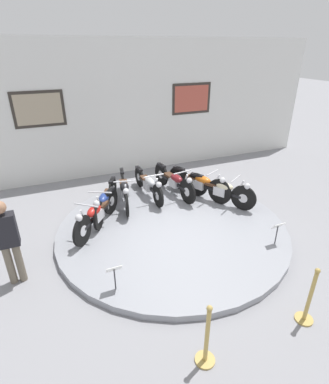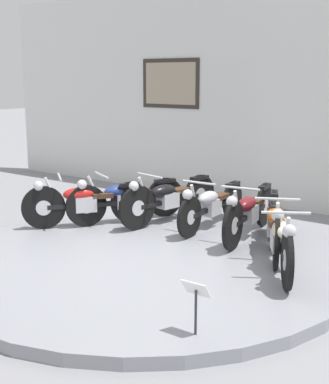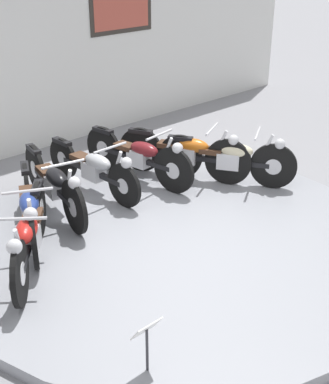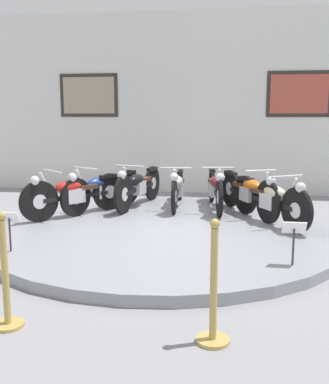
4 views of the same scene
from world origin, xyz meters
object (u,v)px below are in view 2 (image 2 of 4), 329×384
(motorcycle_red, at_px, (86,201))
(motorcycle_cream, at_px, (280,237))
(motorcycle_maroon, at_px, (249,211))
(motorcycle_silver, at_px, (211,204))
(info_placard_front_centre, at_px, (196,296))
(motorcycle_orange, at_px, (275,222))
(motorcycle_black, at_px, (168,197))
(motorcycle_blue, at_px, (125,198))

(motorcycle_red, relative_size, motorcycle_cream, 0.92)
(motorcycle_red, height_order, motorcycle_maroon, motorcycle_maroon)
(motorcycle_red, bearing_deg, motorcycle_silver, 33.34)
(motorcycle_maroon, distance_m, info_placard_front_centre, 3.10)
(motorcycle_orange, height_order, motorcycle_cream, motorcycle_orange)
(motorcycle_black, bearing_deg, motorcycle_orange, -10.74)
(motorcycle_silver, height_order, motorcycle_orange, motorcycle_orange)
(motorcycle_orange, distance_m, motorcycle_cream, 0.64)
(motorcycle_maroon, bearing_deg, motorcycle_silver, 169.45)
(motorcycle_red, xyz_separation_m, motorcycle_blue, (0.32, 0.55, -0.00))
(motorcycle_blue, xyz_separation_m, motorcycle_silver, (1.29, 0.51, -0.02))
(motorcycle_black, height_order, motorcycle_orange, motorcycle_orange)
(motorcycle_black, distance_m, motorcycle_maroon, 1.42)
(motorcycle_cream, bearing_deg, motorcycle_orange, 119.90)
(motorcycle_maroon, xyz_separation_m, motorcycle_orange, (0.57, -0.38, 0.01))
(motorcycle_silver, relative_size, info_placard_front_centre, 3.81)
(motorcycle_maroon, xyz_separation_m, motorcycle_cream, (0.89, -0.93, -0.00))
(motorcycle_maroon, height_order, info_placard_front_centre, motorcycle_maroon)
(motorcycle_blue, distance_m, info_placard_front_centre, 3.93)
(motorcycle_silver, distance_m, info_placard_front_centre, 3.51)
(motorcycle_maroon, relative_size, info_placard_front_centre, 3.91)
(motorcycle_orange, height_order, info_placard_front_centre, motorcycle_orange)
(motorcycle_silver, height_order, motorcycle_maroon, motorcycle_maroon)
(motorcycle_cream, height_order, info_placard_front_centre, motorcycle_cream)
(info_placard_front_centre, bearing_deg, motorcycle_red, 148.73)
(motorcycle_red, relative_size, motorcycle_blue, 0.89)
(motorcycle_red, xyz_separation_m, motorcycle_cream, (3.20, -0.00, -0.00))
(info_placard_front_centre, bearing_deg, motorcycle_orange, 99.41)
(motorcycle_blue, xyz_separation_m, motorcycle_cream, (2.88, -0.55, 0.00))
(motorcycle_blue, relative_size, info_placard_front_centre, 3.52)
(motorcycle_blue, bearing_deg, motorcycle_red, -120.33)
(motorcycle_blue, xyz_separation_m, info_placard_front_centre, (2.99, -2.56, -0.02))
(motorcycle_cream, bearing_deg, motorcycle_red, 179.95)
(motorcycle_orange, bearing_deg, motorcycle_black, 169.26)
(motorcycle_silver, xyz_separation_m, motorcycle_maroon, (0.71, -0.13, 0.03))
(motorcycle_red, distance_m, motorcycle_black, 1.29)
(motorcycle_black, height_order, motorcycle_maroon, motorcycle_black)
(motorcycle_silver, bearing_deg, motorcycle_orange, -21.66)
(motorcycle_maroon, relative_size, motorcycle_orange, 1.09)
(motorcycle_black, relative_size, motorcycle_silver, 1.02)
(motorcycle_cream, bearing_deg, motorcycle_maroon, 133.86)
(motorcycle_black, xyz_separation_m, motorcycle_silver, (0.71, 0.13, -0.03))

